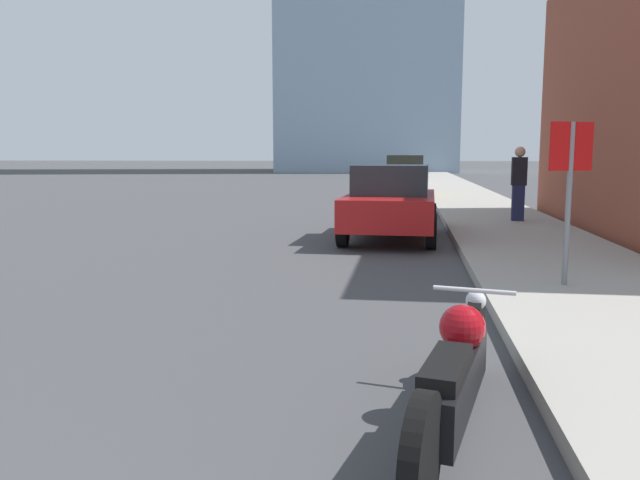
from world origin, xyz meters
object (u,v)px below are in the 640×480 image
object	(u,v)px
parked_car_white	(402,171)
motorcycle	(455,374)
parked_car_yellow	(405,177)
parked_car_red	(391,202)
stop_sign	(570,174)
pedestrian	(519,182)

from	to	relation	value
parked_car_white	motorcycle	bearing A→B (deg)	-91.12
parked_car_yellow	parked_car_white	bearing A→B (deg)	91.65
parked_car_red	stop_sign	world-z (taller)	stop_sign
motorcycle	parked_car_yellow	world-z (taller)	parked_car_yellow
motorcycle	pedestrian	xyz separation A→B (m)	(2.42, 12.19, 0.73)
parked_car_red	parked_car_yellow	world-z (taller)	parked_car_yellow
parked_car_red	pedestrian	distance (m)	4.22
motorcycle	stop_sign	world-z (taller)	stop_sign
parked_car_yellow	parked_car_red	bearing A→B (deg)	-90.40
parked_car_red	pedestrian	world-z (taller)	pedestrian
pedestrian	parked_car_red	bearing A→B (deg)	-137.13
parked_car_red	parked_car_white	world-z (taller)	parked_car_white
parked_car_red	parked_car_yellow	xyz separation A→B (m)	(0.23, 13.07, 0.08)
parked_car_yellow	pedestrian	bearing A→B (deg)	-73.76
parked_car_white	pedestrian	world-z (taller)	pedestrian
parked_car_yellow	parked_car_white	world-z (taller)	parked_car_yellow
motorcycle	pedestrian	bearing A→B (deg)	91.52
parked_car_white	pedestrian	xyz separation A→B (m)	(3.07, -21.58, 0.25)
parked_car_red	pedestrian	bearing A→B (deg)	45.00
motorcycle	parked_car_white	size ratio (longest dim) A/B	0.58
parked_car_white	stop_sign	world-z (taller)	stop_sign
parked_car_white	pedestrian	bearing A→B (deg)	-84.12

